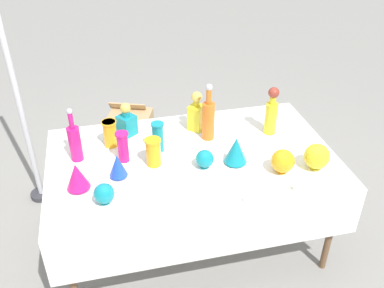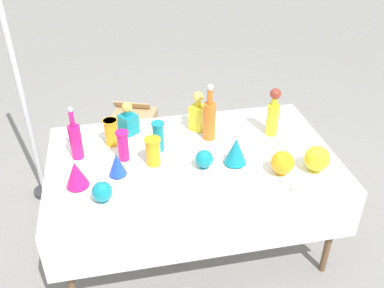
% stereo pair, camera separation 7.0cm
% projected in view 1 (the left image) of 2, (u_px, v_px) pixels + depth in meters
% --- Properties ---
extents(ground_plane, '(40.00, 40.00, 0.00)m').
position_uv_depth(ground_plane, '(192.00, 240.00, 3.21)').
color(ground_plane, gray).
extents(display_table, '(1.86, 1.12, 0.76)m').
position_uv_depth(display_table, '(193.00, 167.00, 2.79)').
color(display_table, white).
rests_on(display_table, ground).
extents(tall_bottle_0, '(0.08, 0.08, 0.37)m').
position_uv_depth(tall_bottle_0, '(75.00, 142.00, 2.70)').
color(tall_bottle_0, '#C61972').
rests_on(tall_bottle_0, display_table).
extents(tall_bottle_1, '(0.09, 0.09, 0.35)m').
position_uv_depth(tall_bottle_1, '(271.00, 113.00, 2.95)').
color(tall_bottle_1, yellow).
rests_on(tall_bottle_1, display_table).
extents(tall_bottle_2, '(0.09, 0.09, 0.41)m').
position_uv_depth(tall_bottle_2, '(208.00, 118.00, 2.90)').
color(tall_bottle_2, orange).
rests_on(tall_bottle_2, display_table).
extents(square_decanter_0, '(0.14, 0.14, 0.30)m').
position_uv_depth(square_decanter_0, '(197.00, 114.00, 3.02)').
color(square_decanter_0, yellow).
rests_on(square_decanter_0, display_table).
extents(square_decanter_1, '(0.15, 0.15, 0.24)m').
position_uv_depth(square_decanter_1, '(127.00, 121.00, 2.97)').
color(square_decanter_1, teal).
rests_on(square_decanter_1, display_table).
extents(slender_vase_0, '(0.10, 0.10, 0.19)m').
position_uv_depth(slender_vase_0, '(110.00, 133.00, 2.85)').
color(slender_vase_0, orange).
rests_on(slender_vase_0, display_table).
extents(slender_vase_1, '(0.09, 0.09, 0.21)m').
position_uv_depth(slender_vase_1, '(158.00, 136.00, 2.80)').
color(slender_vase_1, teal).
rests_on(slender_vase_1, display_table).
extents(slender_vase_2, '(0.08, 0.08, 0.21)m').
position_uv_depth(slender_vase_2, '(123.00, 146.00, 2.70)').
color(slender_vase_2, '#C61972').
rests_on(slender_vase_2, display_table).
extents(slender_vase_3, '(0.10, 0.10, 0.19)m').
position_uv_depth(slender_vase_3, '(153.00, 151.00, 2.67)').
color(slender_vase_3, orange).
rests_on(slender_vase_3, display_table).
extents(fluted_vase_0, '(0.14, 0.14, 0.17)m').
position_uv_depth(fluted_vase_0, '(77.00, 176.00, 2.47)').
color(fluted_vase_0, '#C61972').
rests_on(fluted_vase_0, display_table).
extents(fluted_vase_1, '(0.15, 0.15, 0.18)m').
position_uv_depth(fluted_vase_1, '(236.00, 150.00, 2.69)').
color(fluted_vase_1, teal).
rests_on(fluted_vase_1, display_table).
extents(fluted_vase_2, '(0.11, 0.11, 0.16)m').
position_uv_depth(fluted_vase_2, '(118.00, 166.00, 2.57)').
color(fluted_vase_2, blue).
rests_on(fluted_vase_2, display_table).
extents(round_bowl_0, '(0.11, 0.11, 0.12)m').
position_uv_depth(round_bowl_0, '(205.00, 159.00, 2.66)').
color(round_bowl_0, teal).
rests_on(round_bowl_0, display_table).
extents(round_bowl_1, '(0.16, 0.16, 0.17)m').
position_uv_depth(round_bowl_1, '(317.00, 156.00, 2.64)').
color(round_bowl_1, yellow).
rests_on(round_bowl_1, display_table).
extents(round_bowl_2, '(0.12, 0.12, 0.13)m').
position_uv_depth(round_bowl_2, '(104.00, 194.00, 2.38)').
color(round_bowl_2, teal).
rests_on(round_bowl_2, display_table).
extents(round_bowl_3, '(0.15, 0.15, 0.15)m').
position_uv_depth(round_bowl_3, '(283.00, 161.00, 2.61)').
color(round_bowl_3, orange).
rests_on(round_bowl_3, display_table).
extents(price_tag_left, '(0.05, 0.02, 0.03)m').
position_uv_depth(price_tag_left, '(247.00, 199.00, 2.42)').
color(price_tag_left, white).
rests_on(price_tag_left, display_table).
extents(price_tag_center, '(0.06, 0.03, 0.05)m').
position_uv_depth(price_tag_center, '(297.00, 186.00, 2.50)').
color(price_tag_center, white).
rests_on(price_tag_center, display_table).
extents(cardboard_box_behind_left, '(0.49, 0.47, 0.47)m').
position_uv_depth(cardboard_box_behind_left, '(131.00, 133.00, 4.11)').
color(cardboard_box_behind_left, tan).
rests_on(cardboard_box_behind_left, ground).
extents(canopy_pole, '(0.18, 0.18, 2.26)m').
position_uv_depth(canopy_pole, '(20.00, 105.00, 3.15)').
color(canopy_pole, silver).
rests_on(canopy_pole, ground).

